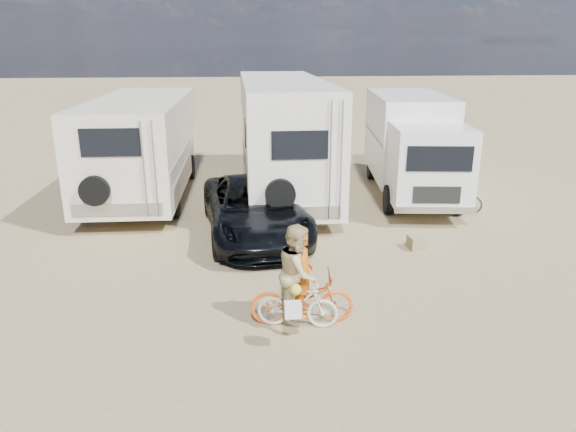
{
  "coord_description": "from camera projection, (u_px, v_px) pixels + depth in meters",
  "views": [
    {
      "loc": [
        -1.5,
        -10.52,
        5.0
      ],
      "look_at": [
        -0.52,
        0.68,
        1.3
      ],
      "focal_mm": 33.22,
      "sensor_mm": 36.0,
      "label": 1
    }
  ],
  "objects": [
    {
      "name": "box_truck",
      "position": [
        413.0,
        147.0,
        17.72
      ],
      "size": [
        3.15,
        7.33,
        3.27
      ],
      "primitive_type": null,
      "rotation": [
        0.0,
        0.0,
        -0.11
      ],
      "color": "white",
      "rests_on": "ground"
    },
    {
      "name": "bike_parked",
      "position": [
        454.0,
        198.0,
        16.19
      ],
      "size": [
        1.8,
        1.15,
        0.89
      ],
      "primitive_type": "imported",
      "rotation": [
        0.0,
        0.0,
        1.22
      ],
      "color": "#252826",
      "rests_on": "ground"
    },
    {
      "name": "bike_man",
      "position": [
        302.0,
        298.0,
        9.8
      ],
      "size": [
        1.92,
        0.71,
        1.0
      ],
      "primitive_type": "imported",
      "rotation": [
        0.0,
        0.0,
        1.55
      ],
      "color": "#D55114",
      "rests_on": "ground"
    },
    {
      "name": "ground",
      "position": [
        315.0,
        281.0,
        11.64
      ],
      "size": [
        140.0,
        140.0,
        0.0
      ],
      "primitive_type": "plane",
      "color": "#9D885E",
      "rests_on": "ground"
    },
    {
      "name": "rider_man",
      "position": [
        302.0,
        282.0,
        9.7
      ],
      "size": [
        0.41,
        0.61,
        1.64
      ],
      "primitive_type": "imported",
      "rotation": [
        0.0,
        0.0,
        1.55
      ],
      "color": "#C55710",
      "rests_on": "ground"
    },
    {
      "name": "rv_main",
      "position": [
        283.0,
        138.0,
        17.81
      ],
      "size": [
        2.72,
        9.33,
        3.82
      ],
      "primitive_type": null,
      "rotation": [
        0.0,
        0.0,
        0.01
      ],
      "color": "white",
      "rests_on": "ground"
    },
    {
      "name": "crate",
      "position": [
        417.0,
        243.0,
        13.43
      ],
      "size": [
        0.45,
        0.45,
        0.33
      ],
      "primitive_type": "cube",
      "rotation": [
        0.0,
        0.0,
        0.1
      ],
      "color": "#8A764F",
      "rests_on": "ground"
    },
    {
      "name": "dark_suv",
      "position": [
        255.0,
        208.0,
        14.21
      ],
      "size": [
        3.08,
        5.64,
        1.5
      ],
      "primitive_type": "imported",
      "rotation": [
        0.0,
        0.0,
        0.11
      ],
      "color": "black",
      "rests_on": "ground"
    },
    {
      "name": "cooler",
      "position": [
        246.0,
        243.0,
        13.24
      ],
      "size": [
        0.61,
        0.5,
        0.43
      ],
      "primitive_type": "cube",
      "rotation": [
        0.0,
        0.0,
        -0.23
      ],
      "color": "#265F7E",
      "rests_on": "ground"
    },
    {
      "name": "bike_woman",
      "position": [
        297.0,
        305.0,
        9.67
      ],
      "size": [
        1.55,
        0.71,
        0.9
      ],
      "primitive_type": "imported",
      "rotation": [
        0.0,
        0.0,
        1.37
      ],
      "color": "beige",
      "rests_on": "ground"
    },
    {
      "name": "rider_woman",
      "position": [
        298.0,
        282.0,
        9.53
      ],
      "size": [
        0.84,
        0.99,
        1.8
      ],
      "primitive_type": "imported",
      "rotation": [
        0.0,
        0.0,
        1.37
      ],
      "color": "tan",
      "rests_on": "ground"
    },
    {
      "name": "rv_left",
      "position": [
        143.0,
        149.0,
        17.54
      ],
      "size": [
        2.88,
        8.02,
        3.25
      ],
      "primitive_type": null,
      "rotation": [
        0.0,
        0.0,
        -0.01
      ],
      "color": "white",
      "rests_on": "ground"
    }
  ]
}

